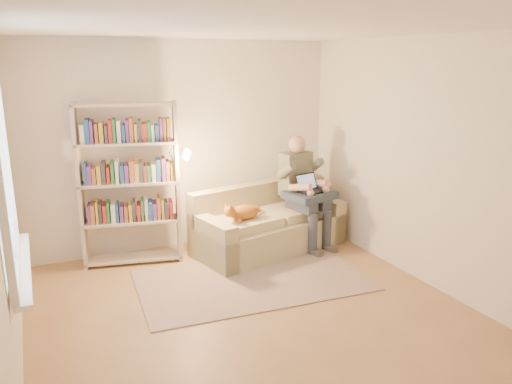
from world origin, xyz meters
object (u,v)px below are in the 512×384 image
cat (243,212)px  bookshelf (129,176)px  person (302,186)px  sofa (267,227)px  laptop (310,187)px

cat → bookshelf: bookshelf is taller
person → cat: person is taller
sofa → laptop: size_ratio=5.56×
cat → person: bearing=-1.7°
sofa → person: size_ratio=1.43×
person → laptop: person is taller
bookshelf → person: bearing=3.1°
person → laptop: bearing=-89.4°
cat → bookshelf: (-1.22, 0.49, 0.45)m
laptop → cat: bearing=170.1°
cat → bookshelf: size_ratio=0.30×
laptop → bookshelf: size_ratio=0.19×
sofa → cat: bearing=-165.2°
sofa → cat: (-0.42, -0.21, 0.31)m
sofa → person: person is taller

